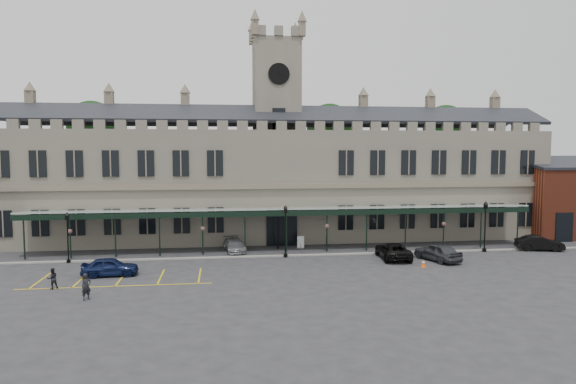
{
  "coord_description": "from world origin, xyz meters",
  "views": [
    {
      "loc": [
        -6.28,
        -41.5,
        9.95
      ],
      "look_at": [
        0.0,
        6.0,
        6.0
      ],
      "focal_mm": 32.0,
      "sensor_mm": 36.0,
      "label": 1
    }
  ],
  "objects": [
    {
      "name": "sign_board",
      "position": [
        1.74,
        9.33,
        0.59
      ],
      "size": [
        0.7,
        0.08,
        1.21
      ],
      "rotation": [
        0.0,
        0.0,
        0.04
      ],
      "color": "black",
      "rests_on": "ground"
    },
    {
      "name": "person_b",
      "position": [
        -18.3,
        -3.51,
        0.76
      ],
      "size": [
        0.93,
        0.89,
        1.52
      ],
      "primitive_type": "imported",
      "rotation": [
        0.0,
        0.0,
        3.74
      ],
      "color": "black",
      "rests_on": "ground"
    },
    {
      "name": "car_right_b",
      "position": [
        25.0,
        4.96,
        0.73
      ],
      "size": [
        4.69,
        2.65,
        1.46
      ],
      "primitive_type": "imported",
      "rotation": [
        0.0,
        0.0,
        1.31
      ],
      "color": "black",
      "rests_on": "ground"
    },
    {
      "name": "tree_behind_mid",
      "position": [
        8.0,
        25.0,
        12.81
      ],
      "size": [
        6.0,
        6.0,
        16.0
      ],
      "color": "#332314",
      "rests_on": "ground"
    },
    {
      "name": "car_taxi",
      "position": [
        -5.0,
        8.41,
        0.63
      ],
      "size": [
        2.39,
        4.55,
        1.26
      ],
      "primitive_type": "imported",
      "rotation": [
        0.0,
        0.0,
        0.15
      ],
      "color": "gray",
      "rests_on": "ground"
    },
    {
      "name": "traffic_cone",
      "position": [
        10.76,
        -0.48,
        0.32
      ],
      "size": [
        0.41,
        0.41,
        0.65
      ],
      "rotation": [
        0.0,
        0.0,
        0.2
      ],
      "color": "#FF5608",
      "rests_on": "ground"
    },
    {
      "name": "bollard_right",
      "position": [
        4.52,
        9.77,
        0.46
      ],
      "size": [
        0.16,
        0.16,
        0.92
      ],
      "primitive_type": "cylinder",
      "color": "black",
      "rests_on": "ground"
    },
    {
      "name": "lamp_post_left",
      "position": [
        -19.67,
        5.27,
        2.67
      ],
      "size": [
        0.43,
        0.43,
        4.5
      ],
      "color": "black",
      "rests_on": "ground"
    },
    {
      "name": "car_left_a",
      "position": [
        -15.0,
        -0.14,
        0.74
      ],
      "size": [
        4.44,
        2.01,
        1.48
      ],
      "primitive_type": "imported",
      "rotation": [
        0.0,
        0.0,
        1.63
      ],
      "color": "#0E193E",
      "rests_on": "ground"
    },
    {
      "name": "car_van",
      "position": [
        9.31,
        3.11,
        0.73
      ],
      "size": [
        2.78,
        5.43,
        1.47
      ],
      "primitive_type": "imported",
      "rotation": [
        0.0,
        0.0,
        3.07
      ],
      "color": "black",
      "rests_on": "ground"
    },
    {
      "name": "car_right_a",
      "position": [
        13.0,
        1.75,
        0.81
      ],
      "size": [
        3.35,
        5.1,
        1.61
      ],
      "primitive_type": "imported",
      "rotation": [
        0.0,
        0.0,
        3.48
      ],
      "color": "#313338",
      "rests_on": "ground"
    },
    {
      "name": "canopy",
      "position": [
        0.0,
        7.46,
        2.4
      ],
      "size": [
        50.0,
        4.1,
        4.3
      ],
      "color": "#8C9E93",
      "rests_on": "ground"
    },
    {
      "name": "person_a",
      "position": [
        -15.19,
        -6.66,
        0.89
      ],
      "size": [
        0.77,
        0.74,
        1.78
      ],
      "primitive_type": "imported",
      "rotation": [
        0.0,
        0.0,
        0.69
      ],
      "color": "black",
      "rests_on": "ground"
    },
    {
      "name": "lamp_post_right",
      "position": [
        19.27,
        5.07,
        2.96
      ],
      "size": [
        0.47,
        0.47,
        4.99
      ],
      "color": "black",
      "rests_on": "ground"
    },
    {
      "name": "tree_behind_left",
      "position": [
        -22.0,
        25.0,
        12.81
      ],
      "size": [
        6.0,
        6.0,
        16.0
      ],
      "color": "#332314",
      "rests_on": "ground"
    },
    {
      "name": "parking_markings",
      "position": [
        -14.0,
        -1.5,
        0.0
      ],
      "size": [
        16.0,
        6.0,
        0.01
      ],
      "primitive_type": null,
      "color": "gold",
      "rests_on": "ground"
    },
    {
      "name": "lamp_post_mid",
      "position": [
        -0.36,
        5.07,
        2.89
      ],
      "size": [
        0.46,
        0.46,
        4.87
      ],
      "color": "black",
      "rests_on": "ground"
    },
    {
      "name": "clock_tower",
      "position": [
        0.0,
        16.0,
        13.11
      ],
      "size": [
        5.6,
        5.6,
        24.8
      ],
      "color": "#5F5A4F",
      "rests_on": "ground"
    },
    {
      "name": "bollard_left",
      "position": [
        -0.61,
        9.13,
        0.47
      ],
      "size": [
        0.17,
        0.17,
        0.93
      ],
      "primitive_type": "cylinder",
      "color": "black",
      "rests_on": "ground"
    },
    {
      "name": "tree_behind_right",
      "position": [
        24.0,
        25.0,
        12.81
      ],
      "size": [
        6.0,
        6.0,
        16.0
      ],
      "color": "#332314",
      "rests_on": "ground"
    },
    {
      "name": "station_building",
      "position": [
        0.0,
        15.91,
        6.47
      ],
      "size": [
        60.0,
        10.36,
        17.3
      ],
      "color": "#5F5A4F",
      "rests_on": "ground"
    },
    {
      "name": "ground",
      "position": [
        0.0,
        0.0,
        0.0
      ],
      "size": [
        140.0,
        140.0,
        0.0
      ],
      "primitive_type": "plane",
      "color": "#29292B"
    },
    {
      "name": "brick_annex",
      "position": [
        34.0,
        12.97,
        4.16
      ],
      "size": [
        12.4,
        8.36,
        9.23
      ],
      "color": "maroon",
      "rests_on": "ground"
    },
    {
      "name": "kerb",
      "position": [
        0.0,
        5.5,
        0.06
      ],
      "size": [
        60.0,
        0.4,
        0.12
      ],
      "primitive_type": "cube",
      "color": "gray",
      "rests_on": "ground"
    }
  ]
}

